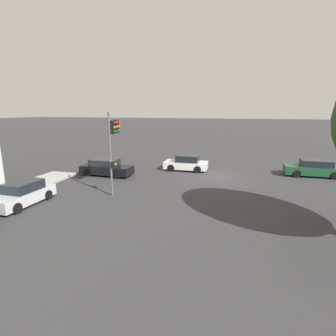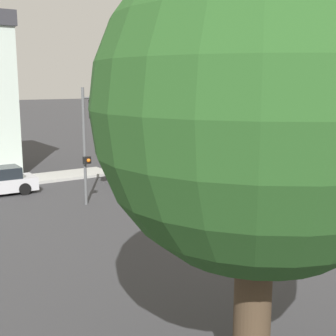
# 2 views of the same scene
# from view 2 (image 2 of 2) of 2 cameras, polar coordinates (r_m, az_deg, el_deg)

# --- Properties ---
(ground_plane) EXTENTS (300.00, 300.00, 0.00)m
(ground_plane) POSITION_cam_2_polar(r_m,az_deg,el_deg) (22.54, 14.08, -5.22)
(ground_plane) COLOR #333335
(street_tree) EXTENTS (5.86, 5.86, 8.44)m
(street_tree) POSITION_cam_2_polar(r_m,az_deg,el_deg) (8.29, 11.07, 6.98)
(street_tree) COLOR #423323
(street_tree) RESTS_ON ground_plane
(traffic_signal) EXTENTS (0.84, 2.38, 5.72)m
(traffic_signal) POSITION_cam_2_polar(r_m,az_deg,el_deg) (23.24, -8.57, 5.74)
(traffic_signal) COLOR #515456
(traffic_signal) RESTS_ON ground_plane
(crossing_car_1) EXTENTS (4.17, 2.02, 1.51)m
(crossing_car_1) POSITION_cam_2_polar(r_m,az_deg,el_deg) (25.69, 12.03, -1.61)
(crossing_car_1) COLOR silver
(crossing_car_1) RESTS_ON ground_plane
(crossing_car_2) EXTENTS (4.74, 1.99, 1.48)m
(crossing_car_2) POSITION_cam_2_polar(r_m,az_deg,el_deg) (28.37, -3.27, -0.28)
(crossing_car_2) COLOR black
(crossing_car_2) RESTS_ON ground_plane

